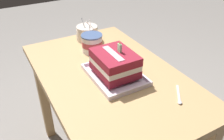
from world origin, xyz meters
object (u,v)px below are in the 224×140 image
object	(u,v)px
foil_tray	(115,75)
serving_spoon_near_tray	(179,98)
ice_cream_tub	(92,43)
birthday_cake	(115,63)
bowl_stack	(87,33)

from	to	relation	value
foil_tray	serving_spoon_near_tray	world-z (taller)	foil_tray
foil_tray	ice_cream_tub	distance (m)	0.31
foil_tray	serving_spoon_near_tray	bearing A→B (deg)	29.10
birthday_cake	ice_cream_tub	xyz separation A→B (m)	(-0.30, 0.02, -0.02)
foil_tray	birthday_cake	world-z (taller)	birthday_cake
serving_spoon_near_tray	ice_cream_tub	bearing A→B (deg)	-165.96
birthday_cake	bowl_stack	bearing A→B (deg)	172.86
bowl_stack	serving_spoon_near_tray	world-z (taller)	bowl_stack
foil_tray	birthday_cake	size ratio (longest dim) A/B	1.45
birthday_cake	bowl_stack	size ratio (longest dim) A/B	1.44
birthday_cake	ice_cream_tub	bearing A→B (deg)	177.08
bowl_stack	serving_spoon_near_tray	bearing A→B (deg)	7.82
birthday_cake	bowl_stack	distance (m)	0.48
bowl_stack	ice_cream_tub	bearing A→B (deg)	-14.37
serving_spoon_near_tray	bowl_stack	bearing A→B (deg)	-172.18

